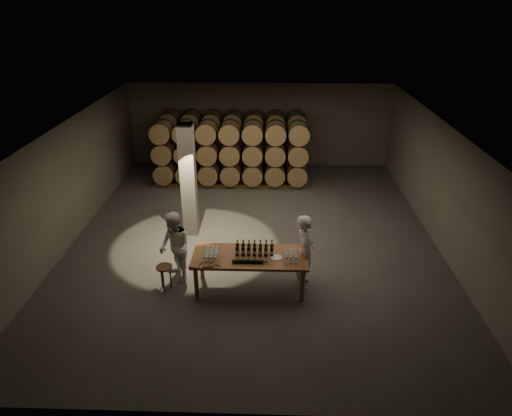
{
  "coord_description": "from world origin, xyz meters",
  "views": [
    {
      "loc": [
        0.42,
        -11.3,
        6.31
      ],
      "look_at": [
        0.07,
        -0.42,
        1.1
      ],
      "focal_mm": 32.0,
      "sensor_mm": 36.0,
      "label": 1
    }
  ],
  "objects_px": {
    "bottle_cluster": "(255,249)",
    "stool": "(164,271)",
    "person_woman": "(175,247)",
    "plate": "(276,257)",
    "notebook_near": "(208,265)",
    "person_man": "(305,251)",
    "tasting_table": "(250,260)"
  },
  "relations": [
    {
      "from": "plate",
      "to": "person_man",
      "type": "bearing_deg",
      "value": 22.99
    },
    {
      "from": "bottle_cluster",
      "to": "notebook_near",
      "type": "distance_m",
      "value": 1.13
    },
    {
      "from": "tasting_table",
      "to": "plate",
      "type": "relative_size",
      "value": 9.77
    },
    {
      "from": "tasting_table",
      "to": "plate",
      "type": "xyz_separation_m",
      "value": [
        0.59,
        -0.07,
        0.11
      ]
    },
    {
      "from": "tasting_table",
      "to": "plate",
      "type": "height_order",
      "value": "plate"
    },
    {
      "from": "plate",
      "to": "person_woman",
      "type": "height_order",
      "value": "person_woman"
    },
    {
      "from": "notebook_near",
      "to": "stool",
      "type": "relative_size",
      "value": 0.37
    },
    {
      "from": "tasting_table",
      "to": "bottle_cluster",
      "type": "height_order",
      "value": "bottle_cluster"
    },
    {
      "from": "notebook_near",
      "to": "person_woman",
      "type": "xyz_separation_m",
      "value": [
        -0.88,
        0.78,
        -0.04
      ]
    },
    {
      "from": "notebook_near",
      "to": "bottle_cluster",
      "type": "bearing_deg",
      "value": 20.07
    },
    {
      "from": "tasting_table",
      "to": "person_man",
      "type": "height_order",
      "value": "person_man"
    },
    {
      "from": "tasting_table",
      "to": "notebook_near",
      "type": "bearing_deg",
      "value": -154.45
    },
    {
      "from": "person_woman",
      "to": "stool",
      "type": "bearing_deg",
      "value": -56.39
    },
    {
      "from": "notebook_near",
      "to": "person_man",
      "type": "relative_size",
      "value": 0.13
    },
    {
      "from": "tasting_table",
      "to": "person_man",
      "type": "bearing_deg",
      "value": 9.68
    },
    {
      "from": "person_man",
      "to": "person_woman",
      "type": "relative_size",
      "value": 1.04
    },
    {
      "from": "person_man",
      "to": "person_woman",
      "type": "distance_m",
      "value": 3.04
    },
    {
      "from": "tasting_table",
      "to": "person_man",
      "type": "xyz_separation_m",
      "value": [
        1.26,
        0.21,
        0.11
      ]
    },
    {
      "from": "bottle_cluster",
      "to": "stool",
      "type": "bearing_deg",
      "value": -175.72
    },
    {
      "from": "bottle_cluster",
      "to": "person_woman",
      "type": "distance_m",
      "value": 1.91
    },
    {
      "from": "plate",
      "to": "tasting_table",
      "type": "bearing_deg",
      "value": 173.37
    },
    {
      "from": "plate",
      "to": "bottle_cluster",
      "type": "bearing_deg",
      "value": 163.09
    },
    {
      "from": "person_woman",
      "to": "person_man",
      "type": "bearing_deg",
      "value": 54.26
    },
    {
      "from": "bottle_cluster",
      "to": "stool",
      "type": "height_order",
      "value": "bottle_cluster"
    },
    {
      "from": "tasting_table",
      "to": "stool",
      "type": "height_order",
      "value": "tasting_table"
    },
    {
      "from": "tasting_table",
      "to": "stool",
      "type": "distance_m",
      "value": 1.99
    },
    {
      "from": "person_woman",
      "to": "plate",
      "type": "bearing_deg",
      "value": 46.79
    },
    {
      "from": "stool",
      "to": "plate",
      "type": "bearing_deg",
      "value": 0.14
    },
    {
      "from": "notebook_near",
      "to": "stool",
      "type": "xyz_separation_m",
      "value": [
        -1.06,
        0.36,
        -0.41
      ]
    },
    {
      "from": "bottle_cluster",
      "to": "person_woman",
      "type": "bearing_deg",
      "value": 171.72
    },
    {
      "from": "notebook_near",
      "to": "stool",
      "type": "bearing_deg",
      "value": 154.59
    },
    {
      "from": "plate",
      "to": "person_woman",
      "type": "distance_m",
      "value": 2.41
    }
  ]
}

